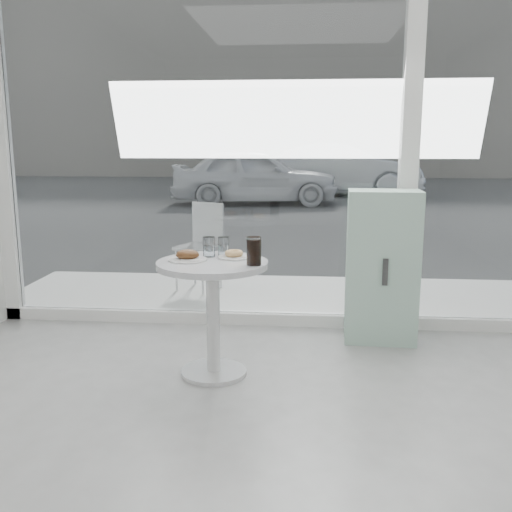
# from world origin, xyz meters

# --- Properties ---
(storefront) EXTENTS (5.00, 0.14, 3.00)m
(storefront) POSITION_xyz_m (0.07, 3.00, 1.71)
(storefront) COLOR white
(storefront) RESTS_ON ground
(main_table) EXTENTS (0.72, 0.72, 0.77)m
(main_table) POSITION_xyz_m (-0.50, 1.90, 0.55)
(main_table) COLOR silver
(main_table) RESTS_ON ground
(patio_deck) EXTENTS (5.60, 1.60, 0.05)m
(patio_deck) POSITION_xyz_m (0.00, 3.80, 0.03)
(patio_deck) COLOR silver
(patio_deck) RESTS_ON ground
(street) EXTENTS (40.00, 24.00, 0.00)m
(street) POSITION_xyz_m (0.00, 16.00, -0.00)
(street) COLOR #313131
(street) RESTS_ON ground
(far_building) EXTENTS (40.00, 2.00, 8.00)m
(far_building) POSITION_xyz_m (0.00, 25.00, 4.00)
(far_building) COLOR gray
(far_building) RESTS_ON ground
(mint_cabinet) EXTENTS (0.56, 0.39, 1.17)m
(mint_cabinet) POSITION_xyz_m (0.69, 2.69, 0.58)
(mint_cabinet) COLOR #9DC8B1
(mint_cabinet) RESTS_ON ground
(patio_chair) EXTENTS (0.50, 0.50, 0.87)m
(patio_chair) POSITION_xyz_m (-0.95, 4.00, 0.55)
(patio_chair) COLOR silver
(patio_chair) RESTS_ON patio_deck
(car_white) EXTENTS (4.25, 2.04, 1.40)m
(car_white) POSITION_xyz_m (-1.17, 12.63, 0.70)
(car_white) COLOR silver
(car_white) RESTS_ON street
(car_silver) EXTENTS (4.64, 1.74, 1.51)m
(car_silver) POSITION_xyz_m (1.10, 15.20, 0.76)
(car_silver) COLOR #AEB1B6
(car_silver) RESTS_ON street
(plate_fritter) EXTENTS (0.25, 0.25, 0.07)m
(plate_fritter) POSITION_xyz_m (-0.66, 1.91, 0.80)
(plate_fritter) COLOR silver
(plate_fritter) RESTS_ON main_table
(plate_donut) EXTENTS (0.21, 0.21, 0.05)m
(plate_donut) POSITION_xyz_m (-0.37, 2.02, 0.79)
(plate_donut) COLOR silver
(plate_donut) RESTS_ON main_table
(water_tumbler_a) EXTENTS (0.08, 0.08, 0.13)m
(water_tumbler_a) POSITION_xyz_m (-0.55, 2.06, 0.83)
(water_tumbler_a) COLOR white
(water_tumbler_a) RESTS_ON main_table
(water_tumbler_b) EXTENTS (0.08, 0.08, 0.12)m
(water_tumbler_b) POSITION_xyz_m (-0.46, 2.11, 0.82)
(water_tumbler_b) COLOR white
(water_tumbler_b) RESTS_ON main_table
(cola_glass) EXTENTS (0.09, 0.09, 0.18)m
(cola_glass) POSITION_xyz_m (-0.22, 1.81, 0.86)
(cola_glass) COLOR white
(cola_glass) RESTS_ON main_table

